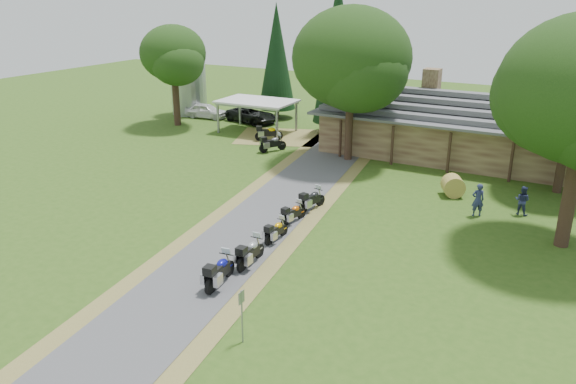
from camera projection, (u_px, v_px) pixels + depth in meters
The scene contains 23 objects.
ground at pixel (205, 270), 25.01m from camera, with size 120.00×120.00×0.00m, color #305317.
driveway at pixel (244, 236), 28.54m from camera, with size 46.00×46.00×0.00m, color #444446.
lodge at pixel (465, 125), 41.30m from camera, with size 21.40×9.40×4.90m, color brown, non-canonical shape.
silo at pixel (188, 78), 55.56m from camera, with size 3.48×3.48×7.07m, color gray.
carport at pixel (257, 116), 48.99m from camera, with size 6.44×4.29×2.79m, color silver, non-canonical shape.
car_white_sedan at pixel (206, 109), 54.51m from camera, with size 5.35×2.26×1.78m, color silver.
car_dark_suv at pixel (251, 111), 52.64m from camera, with size 5.67×2.41×2.17m, color black.
motorcycle_row_a at pixel (220, 270), 23.57m from camera, with size 2.09×0.68×1.43m, color #10118F, non-canonical shape.
motorcycle_row_b at pixel (251, 251), 25.34m from camera, with size 1.98×0.65×1.35m, color #969A9D, non-canonical shape.
motorcycle_row_c at pixel (276, 230), 27.82m from camera, with size 1.71×0.56×1.17m, color #E9A300, non-canonical shape.
motorcycle_row_d at pixel (294, 212), 30.00m from camera, with size 1.71×0.56×1.17m, color #D45D0C, non-canonical shape.
motorcycle_row_e at pixel (312, 198), 31.77m from camera, with size 1.92×0.63×1.31m, color black, non-canonical shape.
motorcycle_carport_a at pixel (269, 132), 46.42m from camera, with size 2.06×0.67×1.41m, color #EFCD00, non-canonical shape.
motorcycle_carport_b at pixel (273, 142), 43.26m from camera, with size 2.04×0.67×1.40m, color slate, non-canonical shape.
person_a at pixel (478, 197), 30.70m from camera, with size 0.63×0.45×2.20m, color navy.
person_b at pixel (523, 198), 30.93m from camera, with size 0.55×0.40×1.95m, color navy.
hay_bale at pixel (453, 186), 33.88m from camera, with size 1.28×1.28×1.18m, color olive.
sign_post at pixel (242, 317), 19.57m from camera, with size 0.37×0.06×2.07m, color gray, non-canonical shape.
oak_lodge_left at pixel (351, 78), 39.37m from camera, with size 8.33×8.33×11.90m, color #17320F, non-canonical shape.
oak_lodge_right at pixel (568, 126), 33.29m from camera, with size 6.19×6.19×8.39m, color #17320F, non-canonical shape.
oak_silo at pixel (174, 67), 50.18m from camera, with size 5.86×5.86×10.50m, color #17320F, non-canonical shape.
cedar_near at pixel (337, 56), 46.91m from camera, with size 3.90×3.90×13.18m, color black.
cedar_far at pixel (277, 61), 53.13m from camera, with size 3.54×3.54×10.81m, color black.
Camera 1 is at (13.95, -17.84, 11.78)m, focal length 35.00 mm.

